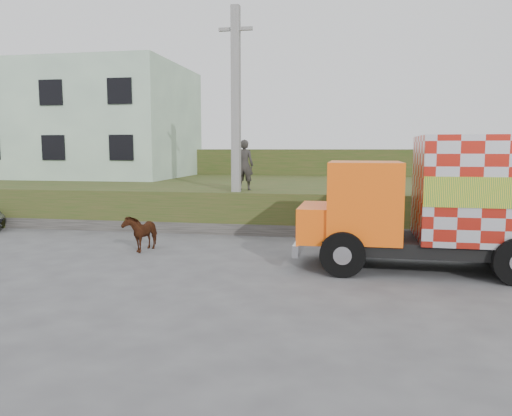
% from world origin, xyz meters
% --- Properties ---
extents(ground, '(120.00, 120.00, 0.00)m').
position_xyz_m(ground, '(0.00, 0.00, 0.00)').
color(ground, '#474749').
rests_on(ground, ground).
extents(embankment, '(40.00, 12.00, 1.50)m').
position_xyz_m(embankment, '(0.00, 10.00, 0.75)').
color(embankment, '#2A4517').
rests_on(embankment, ground).
extents(embankment_far, '(40.00, 12.00, 3.00)m').
position_xyz_m(embankment_far, '(0.00, 22.00, 1.50)').
color(embankment_far, '#2A4517').
rests_on(embankment_far, ground).
extents(retaining_strip, '(16.00, 0.50, 0.40)m').
position_xyz_m(retaining_strip, '(-2.00, 4.20, 0.20)').
color(retaining_strip, '#595651').
rests_on(retaining_strip, ground).
extents(building, '(10.00, 8.00, 6.00)m').
position_xyz_m(building, '(-11.00, 13.00, 4.50)').
color(building, silver).
rests_on(building, embankment).
extents(utility_pole, '(1.20, 0.30, 8.00)m').
position_xyz_m(utility_pole, '(-1.00, 4.60, 4.08)').
color(utility_pole, gray).
rests_on(utility_pole, ground).
extents(cargo_truck, '(7.58, 2.71, 3.37)m').
position_xyz_m(cargo_truck, '(5.95, -0.03, 1.73)').
color(cargo_truck, black).
rests_on(cargo_truck, ground).
extents(cow, '(0.75, 1.37, 1.11)m').
position_xyz_m(cow, '(-3.11, 0.94, 0.55)').
color(cow, black).
rests_on(cow, ground).
extents(pedestrian, '(0.70, 0.47, 1.89)m').
position_xyz_m(pedestrian, '(-0.85, 5.32, 2.44)').
color(pedestrian, '#322F2C').
rests_on(pedestrian, embankment).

